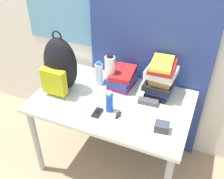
# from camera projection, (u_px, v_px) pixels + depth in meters

# --- Properties ---
(wall_back) EXTENTS (6.00, 0.06, 2.50)m
(wall_back) POSITION_uv_depth(u_px,v_px,m) (135.00, 13.00, 2.04)
(wall_back) COLOR silver
(wall_back) RESTS_ON ground_plane
(curtain_blue) EXTENTS (1.02, 0.04, 2.50)m
(curtain_blue) POSITION_uv_depth(u_px,v_px,m) (152.00, 18.00, 1.95)
(curtain_blue) COLOR navy
(curtain_blue) RESTS_ON ground_plane
(desk) EXTENTS (1.20, 0.75, 0.72)m
(desk) POSITION_uv_depth(u_px,v_px,m) (112.00, 109.00, 2.06)
(desk) COLOR silver
(desk) RESTS_ON ground_plane
(backpack) EXTENTS (0.28, 0.23, 0.50)m
(backpack) POSITION_uv_depth(u_px,v_px,m) (60.00, 66.00, 2.00)
(backpack) COLOR black
(backpack) RESTS_ON desk
(book_stack_left) EXTENTS (0.21, 0.29, 0.14)m
(book_stack_left) POSITION_uv_depth(u_px,v_px,m) (122.00, 78.00, 2.14)
(book_stack_left) COLOR #6B2370
(book_stack_left) RESTS_ON desk
(book_stack_center) EXTENTS (0.23, 0.28, 0.29)m
(book_stack_center) POSITION_uv_depth(u_px,v_px,m) (161.00, 78.00, 2.00)
(book_stack_center) COLOR black
(book_stack_center) RESTS_ON desk
(water_bottle) EXTENTS (0.07, 0.07, 0.21)m
(water_bottle) POSITION_uv_depth(u_px,v_px,m) (99.00, 74.00, 2.13)
(water_bottle) COLOR silver
(water_bottle) RESTS_ON desk
(sports_bottle) EXTENTS (0.08, 0.08, 0.30)m
(sports_bottle) POSITION_uv_depth(u_px,v_px,m) (110.00, 72.00, 2.07)
(sports_bottle) COLOR white
(sports_bottle) RESTS_ON desk
(sunscreen_bottle) EXTENTS (0.05, 0.05, 0.17)m
(sunscreen_bottle) POSITION_uv_depth(u_px,v_px,m) (109.00, 102.00, 1.86)
(sunscreen_bottle) COLOR blue
(sunscreen_bottle) RESTS_ON desk
(cell_phone) EXTENTS (0.06, 0.10, 0.02)m
(cell_phone) POSITION_uv_depth(u_px,v_px,m) (97.00, 113.00, 1.87)
(cell_phone) COLOR black
(cell_phone) RESTS_ON desk
(sunglasses_case) EXTENTS (0.15, 0.07, 0.04)m
(sunglasses_case) POSITION_uv_depth(u_px,v_px,m) (148.00, 102.00, 1.96)
(sunglasses_case) COLOR #47474C
(sunglasses_case) RESTS_ON desk
(camera_pouch) EXTENTS (0.11, 0.09, 0.06)m
(camera_pouch) POSITION_uv_depth(u_px,v_px,m) (162.00, 127.00, 1.73)
(camera_pouch) COLOR #383D47
(camera_pouch) RESTS_ON desk
(wristwatch) EXTENTS (0.04, 0.08, 0.01)m
(wristwatch) POSITION_uv_depth(u_px,v_px,m) (118.00, 115.00, 1.86)
(wristwatch) COLOR black
(wristwatch) RESTS_ON desk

